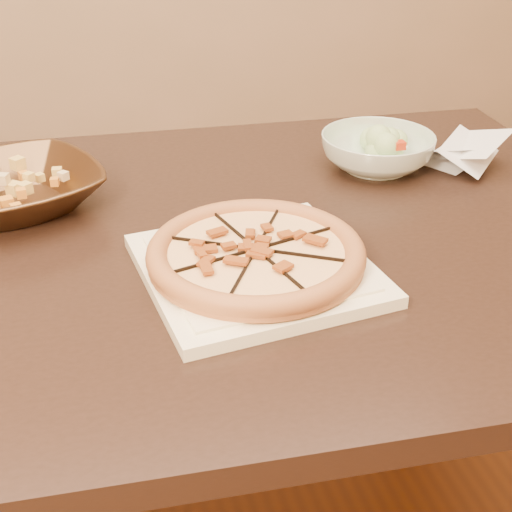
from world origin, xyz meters
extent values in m
cube|color=black|center=(-0.08, -0.10, 0.73)|extent=(1.50, 1.00, 0.04)
cylinder|color=black|center=(0.58, 0.29, 0.35)|extent=(0.07, 0.07, 0.71)
cube|color=#FFF6CF|center=(0.01, -0.24, 0.76)|extent=(0.33, 0.33, 0.02)
cube|color=#FFF6CF|center=(0.01, -0.24, 0.77)|extent=(0.28, 0.28, 0.00)
cylinder|color=#AE6D44|center=(0.01, -0.24, 0.78)|extent=(0.29, 0.29, 0.01)
torus|color=#AE6D44|center=(0.01, -0.24, 0.79)|extent=(0.30, 0.30, 0.03)
cylinder|color=#FFDF94|center=(0.01, -0.24, 0.79)|extent=(0.24, 0.24, 0.01)
cube|color=black|center=(0.01, -0.24, 0.79)|extent=(0.08, 0.28, 0.01)
cube|color=black|center=(0.01, -0.24, 0.79)|extent=(0.26, 0.15, 0.01)
cube|color=black|center=(0.01, -0.24, 0.79)|extent=(0.28, 0.08, 0.01)
cube|color=black|center=(0.01, -0.24, 0.79)|extent=(0.15, 0.26, 0.01)
cube|color=brown|center=(0.03, -0.23, 0.79)|extent=(0.03, 0.02, 0.00)
cube|color=brown|center=(0.06, -0.21, 0.79)|extent=(0.03, 0.02, 0.00)
cube|color=brown|center=(0.06, -0.18, 0.79)|extent=(0.03, 0.03, 0.00)
cube|color=brown|center=(0.03, -0.21, 0.79)|extent=(0.02, 0.03, 0.00)
cube|color=brown|center=(0.02, -0.18, 0.79)|extent=(0.02, 0.03, 0.00)
cube|color=brown|center=(0.00, -0.15, 0.79)|extent=(0.02, 0.03, 0.00)
cube|color=brown|center=(0.00, -0.20, 0.79)|extent=(0.02, 0.03, 0.00)
cube|color=brown|center=(-0.03, -0.19, 0.79)|extent=(0.03, 0.03, 0.00)
cube|color=brown|center=(-0.07, -0.19, 0.79)|extent=(0.03, 0.02, 0.00)
cube|color=brown|center=(-0.03, -0.23, 0.79)|extent=(0.03, 0.02, 0.00)
cube|color=brown|center=(-0.06, -0.24, 0.79)|extent=(0.03, 0.02, 0.00)
cube|color=brown|center=(-0.01, -0.25, 0.79)|extent=(0.03, 0.02, 0.00)
cube|color=brown|center=(-0.03, -0.27, 0.79)|extent=(0.03, 0.03, 0.00)
cube|color=brown|center=(-0.03, -0.30, 0.79)|extent=(0.02, 0.03, 0.00)
cube|color=brown|center=(0.01, -0.27, 0.79)|extent=(0.02, 0.03, 0.00)
cube|color=brown|center=(0.02, -0.30, 0.79)|extent=(0.02, 0.02, 0.00)
cube|color=brown|center=(0.04, -0.32, 0.79)|extent=(0.02, 0.03, 0.00)
cube|color=brown|center=(0.04, -0.27, 0.79)|extent=(0.03, 0.03, 0.00)
cube|color=brown|center=(0.07, -0.28, 0.79)|extent=(0.03, 0.03, 0.00)
cube|color=brown|center=(0.04, -0.24, 0.79)|extent=(0.03, 0.02, 0.00)
cube|color=brown|center=(0.06, -0.24, 0.79)|extent=(0.02, 0.01, 0.00)
imported|color=brown|center=(-0.31, 0.06, 0.78)|extent=(0.34, 0.34, 0.06)
cube|color=#D6B981|center=(-0.31, 0.06, 0.83)|extent=(0.03, 0.03, 0.03)
cube|color=orange|center=(-0.29, 0.07, 0.83)|extent=(0.03, 0.03, 0.03)
cube|color=#E0B856|center=(-0.28, 0.08, 0.83)|extent=(0.03, 0.03, 0.03)
cube|color=#D6B981|center=(-0.28, 0.11, 0.83)|extent=(0.03, 0.03, 0.03)
cube|color=orange|center=(-0.30, 0.07, 0.83)|extent=(0.03, 0.03, 0.03)
cube|color=#E0B856|center=(-0.31, 0.09, 0.83)|extent=(0.03, 0.03, 0.03)
cube|color=#D6B981|center=(-0.32, 0.10, 0.83)|extent=(0.03, 0.03, 0.03)
cube|color=orange|center=(-0.31, 0.06, 0.83)|extent=(0.03, 0.03, 0.03)
cube|color=#E0B856|center=(-0.32, 0.07, 0.83)|extent=(0.03, 0.03, 0.03)
cube|color=#E0B856|center=(-0.32, 0.06, 0.83)|extent=(0.03, 0.03, 0.03)
cube|color=#E0B856|center=(-0.31, 0.06, 0.83)|extent=(0.03, 0.03, 0.03)
cube|color=#D6B981|center=(-0.30, 0.04, 0.83)|extent=(0.03, 0.03, 0.03)
cube|color=orange|center=(-0.28, 0.03, 0.83)|extent=(0.03, 0.03, 0.03)
cube|color=#E0B856|center=(-0.26, 0.03, 0.83)|extent=(0.03, 0.03, 0.03)
cube|color=#D6B981|center=(-0.29, 0.06, 0.83)|extent=(0.03, 0.03, 0.03)
imported|color=silver|center=(0.32, 0.07, 0.78)|extent=(0.22, 0.22, 0.06)
sphere|color=#B4D88D|center=(0.32, 0.07, 0.83)|extent=(0.04, 0.04, 0.04)
sphere|color=#B4D88D|center=(0.33, 0.09, 0.83)|extent=(0.04, 0.04, 0.04)
sphere|color=#B4D88D|center=(0.33, 0.11, 0.83)|extent=(0.04, 0.04, 0.04)
sphere|color=#B4D88D|center=(0.31, 0.08, 0.83)|extent=(0.04, 0.04, 0.04)
sphere|color=#B4D88D|center=(0.29, 0.08, 0.83)|extent=(0.04, 0.04, 0.04)
sphere|color=#B4D88D|center=(0.32, 0.07, 0.83)|extent=(0.04, 0.04, 0.04)
sphere|color=#B4D88D|center=(0.31, 0.06, 0.83)|extent=(0.04, 0.04, 0.04)
sphere|color=#B4D88D|center=(0.33, 0.03, 0.83)|extent=(0.04, 0.04, 0.04)
sphere|color=#B4D88D|center=(0.33, 0.07, 0.83)|extent=(0.04, 0.04, 0.04)
cube|color=red|center=(0.34, 0.09, 0.82)|extent=(0.02, 0.02, 0.01)
cube|color=red|center=(0.30, 0.10, 0.82)|extent=(0.02, 0.02, 0.01)
cube|color=red|center=(0.30, 0.05, 0.82)|extent=(0.02, 0.02, 0.01)
cube|color=red|center=(0.34, 0.05, 0.82)|extent=(0.02, 0.02, 0.01)
camera|label=1|loc=(-0.19, -1.04, 1.26)|focal=50.00mm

